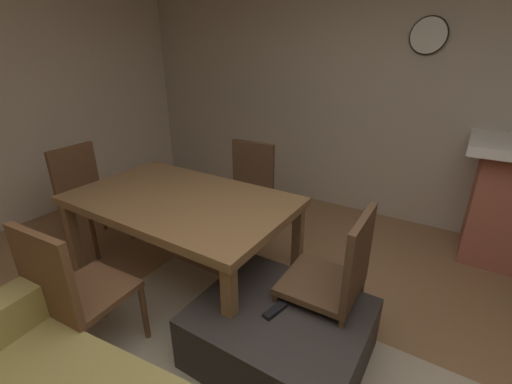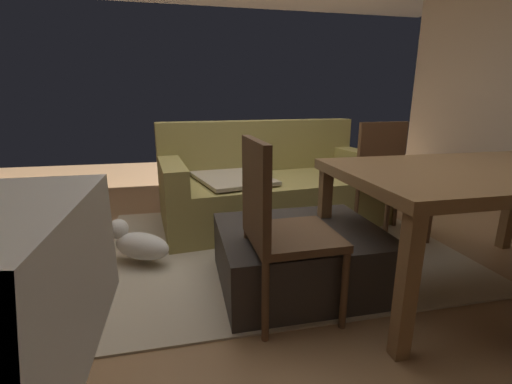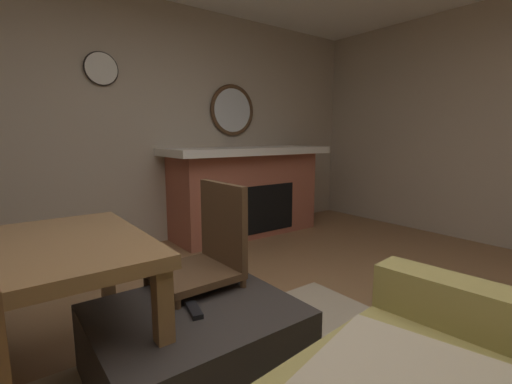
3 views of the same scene
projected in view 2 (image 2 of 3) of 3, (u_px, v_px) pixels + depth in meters
floor at (249, 256)px, 2.51m from camera, size 8.29×8.29×0.00m
area_rug at (274, 245)px, 2.68m from camera, size 2.60×2.00×0.01m
couch at (269, 187)px, 3.23m from camera, size 2.07×1.18×0.91m
ottoman_coffee_table at (299, 257)px, 2.09m from camera, size 0.95×0.81×0.36m
tv_remote at (301, 225)px, 2.08m from camera, size 0.08×0.17×0.02m
dining_table at (483, 181)px, 1.93m from camera, size 1.62×0.99×0.74m
dining_chair_west at (276, 220)px, 1.71m from camera, size 0.45×0.45×0.93m
dining_chair_north at (388, 173)px, 2.80m from camera, size 0.47×0.47×0.93m
potted_plant at (453, 179)px, 3.76m from camera, size 0.32×0.32×0.48m
small_dog at (138, 243)px, 2.34m from camera, size 0.45×0.37×0.26m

